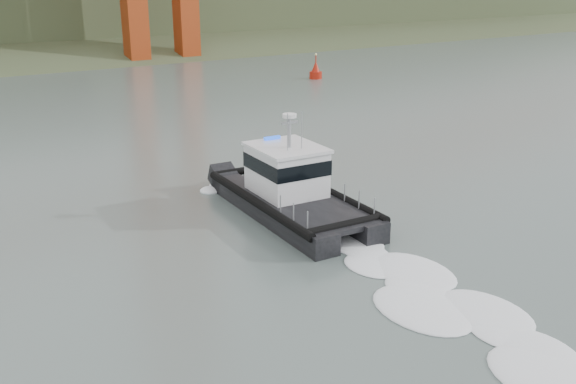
# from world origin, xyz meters

# --- Properties ---
(ground) EXTENTS (400.00, 400.00, 0.00)m
(ground) POSITION_xyz_m (0.00, 0.00, 0.00)
(ground) COLOR slate
(ground) RESTS_ON ground
(patrol_boat) EXTENTS (5.05, 11.87, 5.63)m
(patrol_boat) POSITION_xyz_m (1.49, 11.14, 1.41)
(patrol_boat) COLOR black
(patrol_boat) RESTS_ON ground
(nav_buoy) EXTENTS (1.56, 1.56, 3.25)m
(nav_buoy) POSITION_xyz_m (30.50, 48.29, 0.86)
(nav_buoy) COLOR #A51A0B
(nav_buoy) RESTS_ON ground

